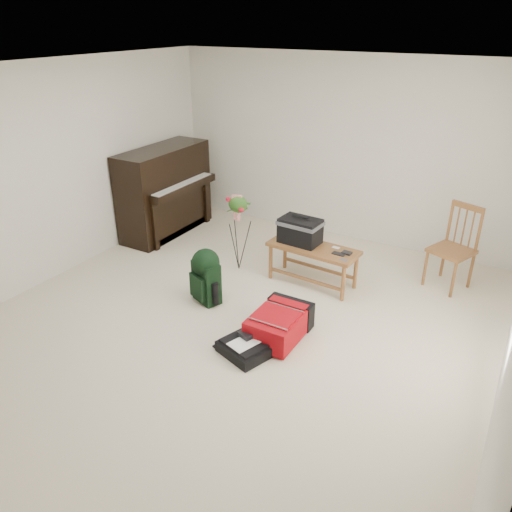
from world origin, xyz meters
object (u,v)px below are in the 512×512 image
Objects in this scene: dining_chair at (452,248)px; green_backpack at (206,273)px; flower_stand at (238,233)px; bench at (304,236)px; piano at (166,193)px; red_suitcase at (281,322)px; black_duffel at (244,348)px.

dining_chair reaches higher than green_backpack.
bench is at bearing -11.49° from flower_stand.
flower_stand is (1.55, -0.52, -0.11)m from piano.
red_suitcase is at bearing -29.81° from piano.
red_suitcase is at bearing -62.63° from flower_stand.
red_suitcase is at bearing 89.80° from black_duffel.
piano is 1.37× the size of bench.
piano is 1.51× the size of dining_chair.
red_suitcase is (-1.23, -1.91, -0.33)m from dining_chair.
flower_stand is at bearing -137.98° from dining_chair.
red_suitcase is 1.25× the size of black_duffel.
flower_stand is (-0.98, 1.48, 0.43)m from black_duffel.
bench reaches higher than red_suitcase.
dining_chair is 0.98× the size of flower_stand.
green_backpack is at bearing -121.91° from bench.
flower_stand is at bearing 138.06° from red_suitcase.
flower_stand is at bearing -166.94° from bench.
dining_chair is at bearing 57.22° from red_suitcase.
dining_chair reaches higher than bench.
piano is 2.17m from green_backpack.
flower_stand is (-0.82, -0.13, -0.09)m from bench.
flower_stand reaches higher than red_suitcase.
black_duffel is at bearing -77.14° from flower_stand.
dining_chair is 2.30m from red_suitcase.
piano is 2.76× the size of black_duffel.
flower_stand is at bearing -18.37° from piano.
black_duffel is 1.83m from flower_stand.
piano is 1.48× the size of flower_stand.
red_suitcase is at bearing 12.62° from green_backpack.
bench is 1.70m from black_duffel.
flower_stand reaches higher than dining_chair.
red_suitcase is 1.07× the size of green_backpack.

